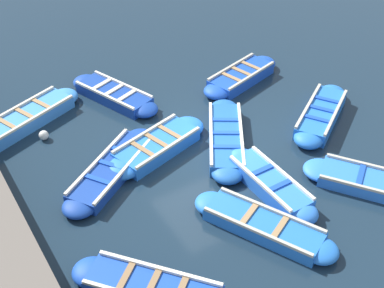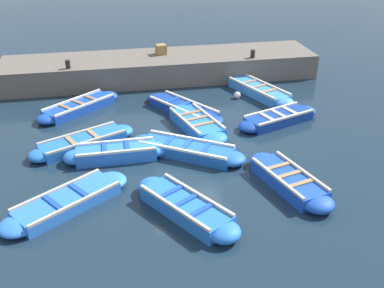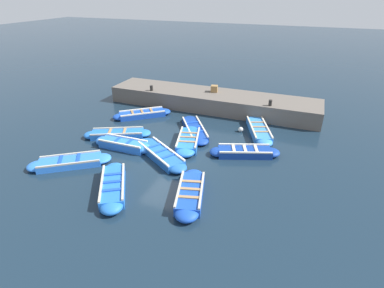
{
  "view_description": "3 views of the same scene",
  "coord_description": "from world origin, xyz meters",
  "px_view_note": "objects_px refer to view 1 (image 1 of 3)",
  "views": [
    {
      "loc": [
        -6.49,
        -9.71,
        9.21
      ],
      "look_at": [
        -0.56,
        -0.16,
        0.44
      ],
      "focal_mm": 50.0,
      "sensor_mm": 36.0,
      "label": 1
    },
    {
      "loc": [
        12.67,
        -2.3,
        6.88
      ],
      "look_at": [
        0.64,
        0.02,
        0.41
      ],
      "focal_mm": 42.0,
      "sensor_mm": 36.0,
      "label": 2
    },
    {
      "loc": [
        11.48,
        5.81,
        7.19
      ],
      "look_at": [
        -0.66,
        0.99,
        0.36
      ],
      "focal_mm": 28.0,
      "sensor_mm": 36.0,
      "label": 3
    }
  ],
  "objects_px": {
    "boat_broadside": "(241,77)",
    "boat_outer_right": "(321,115)",
    "boat_stern_in": "(264,226)",
    "buoy_orange_near": "(44,135)",
    "boat_centre": "(270,184)",
    "boat_drifting": "(114,95)",
    "boat_mid_row": "(375,184)",
    "boat_inner_gap": "(157,146)",
    "boat_alongside": "(112,170)",
    "boat_end_of_row": "(26,119)",
    "boat_near_quay": "(226,138)"
  },
  "relations": [
    {
      "from": "boat_broadside",
      "to": "boat_outer_right",
      "type": "relative_size",
      "value": 1.01
    },
    {
      "from": "boat_stern_in",
      "to": "buoy_orange_near",
      "type": "height_order",
      "value": "boat_stern_in"
    },
    {
      "from": "boat_centre",
      "to": "boat_drifting",
      "type": "xyz_separation_m",
      "value": [
        -1.54,
        5.84,
        -0.03
      ]
    },
    {
      "from": "boat_centre",
      "to": "buoy_orange_near",
      "type": "xyz_separation_m",
      "value": [
        -4.1,
        5.03,
        -0.07
      ]
    },
    {
      "from": "boat_mid_row",
      "to": "boat_inner_gap",
      "type": "distance_m",
      "value": 5.77
    },
    {
      "from": "boat_centre",
      "to": "buoy_orange_near",
      "type": "distance_m",
      "value": 6.49
    },
    {
      "from": "boat_alongside",
      "to": "boat_outer_right",
      "type": "bearing_deg",
      "value": -9.41
    },
    {
      "from": "boat_broadside",
      "to": "boat_outer_right",
      "type": "xyz_separation_m",
      "value": [
        0.71,
        -3.03,
        0.01
      ]
    },
    {
      "from": "boat_end_of_row",
      "to": "buoy_orange_near",
      "type": "xyz_separation_m",
      "value": [
        0.19,
        -0.97,
        -0.05
      ]
    },
    {
      "from": "boat_centre",
      "to": "boat_drifting",
      "type": "height_order",
      "value": "boat_centre"
    },
    {
      "from": "boat_centre",
      "to": "boat_drifting",
      "type": "bearing_deg",
      "value": 104.74
    },
    {
      "from": "boat_drifting",
      "to": "boat_alongside",
      "type": "xyz_separation_m",
      "value": [
        -1.57,
        -3.19,
        -0.02
      ]
    },
    {
      "from": "boat_end_of_row",
      "to": "boat_near_quay",
      "type": "height_order",
      "value": "boat_end_of_row"
    },
    {
      "from": "boat_inner_gap",
      "to": "boat_near_quay",
      "type": "height_order",
      "value": "boat_inner_gap"
    },
    {
      "from": "boat_centre",
      "to": "boat_end_of_row",
      "type": "height_order",
      "value": "boat_centre"
    },
    {
      "from": "boat_mid_row",
      "to": "boat_end_of_row",
      "type": "bearing_deg",
      "value": 131.81
    },
    {
      "from": "boat_broadside",
      "to": "boat_drifting",
      "type": "distance_m",
      "value": 4.18
    },
    {
      "from": "boat_outer_right",
      "to": "boat_broadside",
      "type": "bearing_deg",
      "value": 103.27
    },
    {
      "from": "buoy_orange_near",
      "to": "boat_alongside",
      "type": "bearing_deg",
      "value": -67.49
    },
    {
      "from": "boat_centre",
      "to": "boat_mid_row",
      "type": "xyz_separation_m",
      "value": [
        2.29,
        -1.35,
        -0.05
      ]
    },
    {
      "from": "boat_alongside",
      "to": "buoy_orange_near",
      "type": "height_order",
      "value": "boat_alongside"
    },
    {
      "from": "boat_end_of_row",
      "to": "boat_mid_row",
      "type": "relative_size",
      "value": 1.1
    },
    {
      "from": "boat_outer_right",
      "to": "boat_alongside",
      "type": "relative_size",
      "value": 0.92
    },
    {
      "from": "boat_drifting",
      "to": "buoy_orange_near",
      "type": "xyz_separation_m",
      "value": [
        -2.57,
        -0.8,
        -0.04
      ]
    },
    {
      "from": "boat_end_of_row",
      "to": "boat_drifting",
      "type": "bearing_deg",
      "value": -3.48
    },
    {
      "from": "boat_drifting",
      "to": "boat_near_quay",
      "type": "relative_size",
      "value": 0.94
    },
    {
      "from": "boat_stern_in",
      "to": "boat_outer_right",
      "type": "distance_m",
      "value": 4.93
    },
    {
      "from": "boat_mid_row",
      "to": "boat_alongside",
      "type": "distance_m",
      "value": 6.72
    },
    {
      "from": "boat_alongside",
      "to": "boat_near_quay",
      "type": "distance_m",
      "value": 3.3
    },
    {
      "from": "boat_broadside",
      "to": "boat_near_quay",
      "type": "bearing_deg",
      "value": -133.18
    },
    {
      "from": "boat_end_of_row",
      "to": "buoy_orange_near",
      "type": "bearing_deg",
      "value": -78.94
    },
    {
      "from": "boat_end_of_row",
      "to": "boat_inner_gap",
      "type": "xyz_separation_m",
      "value": [
        2.63,
        -3.15,
        -0.0
      ]
    },
    {
      "from": "boat_centre",
      "to": "boat_inner_gap",
      "type": "height_order",
      "value": "boat_centre"
    },
    {
      "from": "boat_outer_right",
      "to": "boat_drifting",
      "type": "relative_size",
      "value": 0.97
    },
    {
      "from": "boat_near_quay",
      "to": "boat_centre",
      "type": "bearing_deg",
      "value": -94.18
    },
    {
      "from": "boat_centre",
      "to": "boat_inner_gap",
      "type": "xyz_separation_m",
      "value": [
        -1.66,
        2.85,
        -0.02
      ]
    },
    {
      "from": "boat_broadside",
      "to": "boat_stern_in",
      "type": "height_order",
      "value": "boat_broadside"
    },
    {
      "from": "boat_stern_in",
      "to": "boat_near_quay",
      "type": "distance_m",
      "value": 3.39
    },
    {
      "from": "boat_broadside",
      "to": "boat_drifting",
      "type": "relative_size",
      "value": 0.98
    },
    {
      "from": "boat_stern_in",
      "to": "boat_alongside",
      "type": "xyz_separation_m",
      "value": [
        -2.12,
        3.66,
        -0.01
      ]
    },
    {
      "from": "boat_end_of_row",
      "to": "boat_stern_in",
      "type": "xyz_separation_m",
      "value": [
        3.3,
        -7.03,
        -0.02
      ]
    },
    {
      "from": "boat_mid_row",
      "to": "boat_inner_gap",
      "type": "relative_size",
      "value": 1.0
    },
    {
      "from": "boat_stern_in",
      "to": "boat_inner_gap",
      "type": "distance_m",
      "value": 3.93
    },
    {
      "from": "boat_broadside",
      "to": "buoy_orange_near",
      "type": "bearing_deg",
      "value": 176.46
    },
    {
      "from": "boat_mid_row",
      "to": "boat_inner_gap",
      "type": "bearing_deg",
      "value": 133.2
    },
    {
      "from": "boat_centre",
      "to": "boat_mid_row",
      "type": "relative_size",
      "value": 0.91
    },
    {
      "from": "boat_mid_row",
      "to": "boat_near_quay",
      "type": "bearing_deg",
      "value": 121.16
    },
    {
      "from": "boat_broadside",
      "to": "boat_end_of_row",
      "type": "bearing_deg",
      "value": 168.49
    },
    {
      "from": "boat_broadside",
      "to": "boat_mid_row",
      "type": "distance_m",
      "value": 5.98
    },
    {
      "from": "boat_stern_in",
      "to": "boat_outer_right",
      "type": "bearing_deg",
      "value": 32.16
    }
  ]
}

